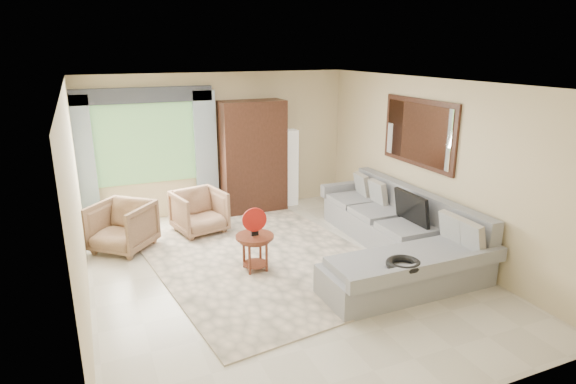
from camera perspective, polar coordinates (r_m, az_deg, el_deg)
name	(u,v)px	position (r m, az deg, el deg)	size (l,w,h in m)	color
ground	(282,272)	(6.84, -0.77, -9.48)	(6.00, 6.00, 0.00)	silver
area_rug	(264,260)	(7.20, -2.89, -8.01)	(3.00, 4.00, 0.02)	beige
sectional_sofa	(396,239)	(7.40, 12.68, -5.42)	(2.30, 3.46, 0.90)	gray
tv_screen	(412,208)	(7.42, 14.43, -1.87)	(0.06, 0.74, 0.48)	black
garden_hose	(404,264)	(5.96, 13.55, -8.31)	(0.43, 0.43, 0.09)	black
coffee_table	(255,252)	(6.79, -3.92, -7.13)	(0.53, 0.53, 0.53)	#4F2215
red_disc	(254,220)	(6.61, -4.00, -3.30)	(0.34, 0.34, 0.03)	#AD1811
armchair_left	(122,227)	(7.85, -19.07, -3.89)	(0.81, 0.84, 0.76)	#8E6A4D
armchair_right	(199,212)	(8.26, -10.47, -2.32)	(0.78, 0.80, 0.73)	#9E7C56
potted_plant	(97,216)	(8.80, -21.65, -2.66)	(0.50, 0.43, 0.56)	#999999
armoire	(253,157)	(9.09, -4.19, 4.17)	(1.20, 0.55, 2.10)	#331B11
floor_lamp	(290,168)	(9.50, 0.29, 2.90)	(0.24, 0.24, 1.50)	silver
window	(145,144)	(8.85, -16.54, 5.49)	(1.80, 0.04, 1.40)	#669E59
curtain_left	(83,164)	(8.75, -23.14, 3.03)	(0.40, 0.08, 2.30)	#9EB7CC
curtain_right	(206,154)	(8.99, -9.68, 4.48)	(0.40, 0.08, 2.30)	#9EB7CC
valance	(142,95)	(8.66, -16.95, 10.92)	(2.40, 0.12, 0.26)	#1E232D
wall_mirror	(418,133)	(7.81, 15.19, 6.79)	(0.05, 1.70, 1.05)	black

